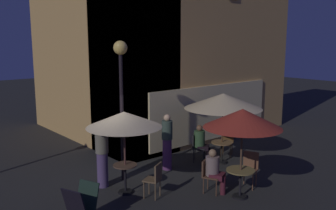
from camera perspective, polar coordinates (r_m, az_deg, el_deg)
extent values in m
plane|color=#282725|center=(10.91, -7.48, -11.66)|extent=(60.00, 60.00, 0.00)
cube|color=tan|center=(15.25, 4.95, 10.07)|extent=(8.84, 2.32, 8.06)
cube|color=tan|center=(15.45, -11.16, 9.92)|extent=(2.32, 7.75, 8.06)
cube|color=beige|center=(14.37, 6.92, -1.12)|extent=(6.19, 0.08, 2.10)
cylinder|color=black|center=(10.51, -7.13, -1.97)|extent=(0.10, 0.10, 3.69)
sphere|color=#FDD063|center=(10.29, -7.37, 8.77)|extent=(0.39, 0.39, 0.39)
cube|color=black|center=(8.71, -12.45, -14.36)|extent=(0.47, 0.62, 0.89)
cube|color=black|center=(8.47, -14.09, -15.17)|extent=(0.47, 0.62, 0.89)
cylinder|color=black|center=(10.16, -6.56, -13.25)|extent=(0.40, 0.40, 0.03)
cylinder|color=black|center=(10.02, -6.60, -11.33)|extent=(0.06, 0.06, 0.76)
cylinder|color=brown|center=(9.89, -6.65, -9.21)|extent=(0.63, 0.63, 0.03)
cylinder|color=black|center=(12.48, 8.27, -8.76)|extent=(0.40, 0.40, 0.03)
cylinder|color=black|center=(12.38, 8.30, -7.33)|extent=(0.06, 0.06, 0.68)
cylinder|color=brown|center=(12.28, 8.35, -5.75)|extent=(0.70, 0.70, 0.03)
cylinder|color=black|center=(10.00, 11.02, -13.76)|extent=(0.40, 0.40, 0.03)
cylinder|color=black|center=(9.87, 11.08, -11.92)|extent=(0.06, 0.06, 0.72)
cylinder|color=olive|center=(9.74, 11.16, -9.86)|extent=(0.73, 0.73, 0.03)
cylinder|color=black|center=(10.16, -6.56, -13.17)|extent=(0.36, 0.36, 0.06)
cylinder|color=#53302A|center=(9.79, -6.69, -7.52)|extent=(0.05, 0.05, 2.16)
cone|color=beige|center=(9.55, -6.80, -2.22)|extent=(1.97, 1.97, 0.40)
cylinder|color=black|center=(12.48, 8.27, -8.70)|extent=(0.36, 0.36, 0.06)
cylinder|color=#54341F|center=(12.17, 8.40, -3.75)|extent=(0.05, 0.05, 2.28)
cone|color=beige|center=(11.98, 8.52, 0.63)|extent=(2.51, 2.51, 0.49)
cylinder|color=black|center=(10.00, 11.02, -13.68)|extent=(0.36, 0.36, 0.06)
cylinder|color=#4E3627|center=(9.61, 11.24, -7.59)|extent=(0.05, 0.05, 2.29)
cone|color=#9D2D1F|center=(9.36, 11.44, -2.03)|extent=(1.98, 1.98, 0.48)
cylinder|color=brown|center=(9.69, -3.74, -13.01)|extent=(0.03, 0.03, 0.46)
cylinder|color=brown|center=(9.95, -2.95, -12.36)|extent=(0.03, 0.03, 0.46)
cylinder|color=brown|center=(9.57, -2.00, -13.30)|extent=(0.03, 0.03, 0.46)
cylinder|color=brown|center=(9.83, -1.24, -12.63)|extent=(0.03, 0.03, 0.46)
cube|color=brown|center=(9.67, -2.49, -11.47)|extent=(0.53, 0.53, 0.04)
cube|color=brown|center=(9.52, -1.52, -10.32)|extent=(0.36, 0.22, 0.43)
cylinder|color=brown|center=(12.97, 9.59, -7.16)|extent=(0.03, 0.03, 0.42)
cylinder|color=brown|center=(13.03, 8.20, -7.04)|extent=(0.03, 0.03, 0.42)
cylinder|color=brown|center=(13.27, 9.86, -6.77)|extent=(0.03, 0.03, 0.42)
cylinder|color=brown|center=(13.33, 8.50, -6.65)|extent=(0.03, 0.03, 0.42)
cube|color=brown|center=(13.09, 9.06, -5.95)|extent=(0.54, 0.54, 0.04)
cube|color=brown|center=(13.20, 9.25, -4.83)|extent=(0.23, 0.37, 0.40)
cylinder|color=black|center=(12.62, 5.69, -7.48)|extent=(0.03, 0.03, 0.46)
cylinder|color=black|center=(12.31, 5.51, -7.94)|extent=(0.03, 0.03, 0.46)
cylinder|color=black|center=(12.66, 4.18, -7.40)|extent=(0.03, 0.03, 0.46)
cylinder|color=black|center=(12.35, 3.97, -7.86)|extent=(0.03, 0.03, 0.46)
cube|color=black|center=(12.41, 4.85, -6.58)|extent=(0.58, 0.58, 0.04)
cube|color=black|center=(12.37, 4.00, -5.48)|extent=(0.35, 0.29, 0.44)
cylinder|color=brown|center=(10.41, 12.96, -11.57)|extent=(0.03, 0.03, 0.47)
cylinder|color=brown|center=(10.49, 11.13, -11.32)|extent=(0.03, 0.03, 0.47)
cylinder|color=brown|center=(10.72, 13.45, -10.94)|extent=(0.03, 0.03, 0.47)
cylinder|color=brown|center=(10.80, 11.67, -10.70)|extent=(0.03, 0.03, 0.47)
cube|color=brown|center=(10.51, 12.35, -9.85)|extent=(0.56, 0.56, 0.04)
cube|color=brown|center=(10.61, 12.70, -8.24)|extent=(0.20, 0.41, 0.47)
cylinder|color=#533525|center=(10.22, 8.08, -11.90)|extent=(0.03, 0.03, 0.44)
cylinder|color=#533525|center=(9.90, 7.48, -12.61)|extent=(0.03, 0.03, 0.44)
cylinder|color=#533525|center=(10.31, 6.17, -11.64)|extent=(0.03, 0.03, 0.44)
cylinder|color=#533525|center=(10.00, 5.51, -12.33)|extent=(0.03, 0.03, 0.44)
cube|color=#533525|center=(10.02, 6.84, -10.86)|extent=(0.58, 0.58, 0.04)
cube|color=#533525|center=(10.00, 5.76, -9.50)|extent=(0.41, 0.22, 0.42)
cube|color=black|center=(12.39, 5.50, -6.55)|extent=(0.51, 0.51, 0.14)
cylinder|color=black|center=(12.45, 6.22, -7.66)|extent=(0.14, 0.14, 0.49)
cylinder|color=#325030|center=(12.33, 4.87, -5.26)|extent=(0.36, 0.36, 0.56)
sphere|color=brown|center=(12.23, 4.90, -3.57)|extent=(0.20, 0.20, 0.20)
cube|color=#501B26|center=(9.97, 7.62, -10.79)|extent=(0.48, 0.48, 0.14)
cylinder|color=#501B26|center=(10.02, 8.48, -12.22)|extent=(0.14, 0.14, 0.49)
cylinder|color=slate|center=(9.92, 6.87, -9.31)|extent=(0.36, 0.36, 0.51)
sphere|color=#8F6E51|center=(9.81, 6.92, -7.38)|extent=(0.21, 0.21, 0.21)
cylinder|color=#603165|center=(11.63, -0.14, -7.61)|extent=(0.29, 0.29, 0.98)
cylinder|color=#34443A|center=(11.42, -0.14, -3.88)|extent=(0.34, 0.34, 0.58)
sphere|color=tan|center=(11.33, -0.14, -1.99)|extent=(0.21, 0.21, 0.21)
cylinder|color=#554170|center=(10.48, -10.09, -9.81)|extent=(0.30, 0.30, 0.98)
cylinder|color=#716C5C|center=(10.24, -10.23, -5.52)|extent=(0.36, 0.36, 0.65)
sphere|color=#976849|center=(10.13, -10.31, -3.18)|extent=(0.23, 0.23, 0.23)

